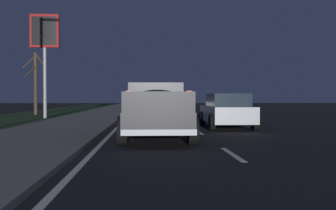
{
  "coord_description": "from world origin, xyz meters",
  "views": [
    {
      "loc": [
        -1.01,
        2.07,
        1.37
      ],
      "look_at": [
        13.73,
        1.27,
        1.09
      ],
      "focal_mm": 42.81,
      "sensor_mm": 36.0,
      "label": 1
    }
  ],
  "objects_px": {
    "sedan_white": "(149,104)",
    "bare_tree_far": "(35,82)",
    "sedan_silver": "(227,111)",
    "pickup_truck": "(156,109)",
    "gas_price_sign": "(45,40)"
  },
  "relations": [
    {
      "from": "pickup_truck",
      "to": "gas_price_sign",
      "type": "bearing_deg",
      "value": 27.19
    },
    {
      "from": "gas_price_sign",
      "to": "pickup_truck",
      "type": "bearing_deg",
      "value": -152.81
    },
    {
      "from": "gas_price_sign",
      "to": "bare_tree_far",
      "type": "relative_size",
      "value": 1.38
    },
    {
      "from": "sedan_white",
      "to": "bare_tree_far",
      "type": "xyz_separation_m",
      "value": [
        -3.81,
        9.01,
        1.82
      ]
    },
    {
      "from": "pickup_truck",
      "to": "sedan_white",
      "type": "distance_m",
      "value": 22.88
    },
    {
      "from": "gas_price_sign",
      "to": "sedan_white",
      "type": "bearing_deg",
      "value": -37.18
    },
    {
      "from": "pickup_truck",
      "to": "bare_tree_far",
      "type": "bearing_deg",
      "value": 25.59
    },
    {
      "from": "pickup_truck",
      "to": "bare_tree_far",
      "type": "distance_m",
      "value": 21.21
    },
    {
      "from": "sedan_silver",
      "to": "sedan_white",
      "type": "bearing_deg",
      "value": 10.54
    },
    {
      "from": "sedan_white",
      "to": "sedan_silver",
      "type": "xyz_separation_m",
      "value": [
        -18.31,
        -3.41,
        0.0
      ]
    },
    {
      "from": "sedan_white",
      "to": "sedan_silver",
      "type": "relative_size",
      "value": 1.01
    },
    {
      "from": "sedan_white",
      "to": "gas_price_sign",
      "type": "relative_size",
      "value": 0.64
    },
    {
      "from": "sedan_silver",
      "to": "bare_tree_far",
      "type": "distance_m",
      "value": 19.18
    },
    {
      "from": "sedan_white",
      "to": "gas_price_sign",
      "type": "xyz_separation_m",
      "value": [
        -9.14,
        6.94,
        4.38
      ]
    },
    {
      "from": "pickup_truck",
      "to": "gas_price_sign",
      "type": "distance_m",
      "value": 16.0
    }
  ]
}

